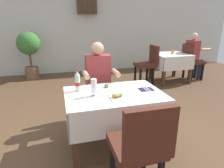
# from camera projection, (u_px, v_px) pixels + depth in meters

# --- Properties ---
(ground_plane) EXTENTS (11.00, 11.00, 0.00)m
(ground_plane) POSITION_uv_depth(u_px,v_px,m) (104.00, 145.00, 2.52)
(ground_plane) COLOR brown
(back_wall) EXTENTS (11.00, 0.12, 3.02)m
(back_wall) POSITION_uv_depth(u_px,v_px,m) (72.00, 22.00, 5.75)
(back_wall) COLOR silver
(back_wall) RESTS_ON ground
(main_dining_table) EXTENTS (1.15, 0.79, 0.74)m
(main_dining_table) POSITION_uv_depth(u_px,v_px,m) (114.00, 106.00, 2.33)
(main_dining_table) COLOR white
(main_dining_table) RESTS_ON ground
(chair_far_diner_seat) EXTENTS (0.44, 0.50, 0.97)m
(chair_far_diner_seat) POSITION_uv_depth(u_px,v_px,m) (100.00, 87.00, 3.05)
(chair_far_diner_seat) COLOR #4C2319
(chair_far_diner_seat) RESTS_ON ground
(chair_near_camera_side) EXTENTS (0.44, 0.50, 0.97)m
(chair_near_camera_side) POSITION_uv_depth(u_px,v_px,m) (140.00, 145.00, 1.62)
(chair_near_camera_side) COLOR #4C2319
(chair_near_camera_side) RESTS_ON ground
(seated_diner_far) EXTENTS (0.50, 0.46, 1.26)m
(seated_diner_far) POSITION_uv_depth(u_px,v_px,m) (99.00, 79.00, 2.89)
(seated_diner_far) COLOR #282D42
(seated_diner_far) RESTS_ON ground
(plate_near_camera) EXTENTS (0.25, 0.25, 0.05)m
(plate_near_camera) POSITION_uv_depth(u_px,v_px,m) (120.00, 96.00, 2.13)
(plate_near_camera) COLOR white
(plate_near_camera) RESTS_ON main_dining_table
(plate_far_diner) EXTENTS (0.24, 0.24, 0.06)m
(plate_far_diner) POSITION_uv_depth(u_px,v_px,m) (107.00, 87.00, 2.43)
(plate_far_diner) COLOR white
(plate_far_diner) RESTS_ON main_dining_table
(beer_glass_left) EXTENTS (0.07, 0.07, 0.20)m
(beer_glass_left) POSITION_uv_depth(u_px,v_px,m) (94.00, 87.00, 2.16)
(beer_glass_left) COLOR white
(beer_glass_left) RESTS_ON main_dining_table
(cola_bottle_primary) EXTENTS (0.06, 0.06, 0.27)m
(cola_bottle_primary) POSITION_uv_depth(u_px,v_px,m) (78.00, 82.00, 2.30)
(cola_bottle_primary) COLOR silver
(cola_bottle_primary) RESTS_ON main_dining_table
(napkin_cutlery_set) EXTENTS (0.18, 0.19, 0.01)m
(napkin_cutlery_set) POSITION_uv_depth(u_px,v_px,m) (146.00, 89.00, 2.39)
(napkin_cutlery_set) COLOR #231E4C
(napkin_cutlery_set) RESTS_ON main_dining_table
(background_dining_table) EXTENTS (0.87, 0.82, 0.74)m
(background_dining_table) POSITION_uv_depth(u_px,v_px,m) (170.00, 61.00, 5.03)
(background_dining_table) COLOR white
(background_dining_table) RESTS_ON ground
(background_chair_left) EXTENTS (0.50, 0.44, 0.97)m
(background_chair_left) POSITION_uv_depth(u_px,v_px,m) (148.00, 62.00, 4.86)
(background_chair_left) COLOR #4C2319
(background_chair_left) RESTS_ON ground
(background_chair_right) EXTENTS (0.50, 0.44, 0.97)m
(background_chair_right) POSITION_uv_depth(u_px,v_px,m) (191.00, 60.00, 5.19)
(background_chair_right) COLOR #4C2319
(background_chair_right) RESTS_ON ground
(background_patron) EXTENTS (0.46, 0.50, 1.26)m
(background_patron) POSITION_uv_depth(u_px,v_px,m) (194.00, 54.00, 5.15)
(background_patron) COLOR #282D42
(background_patron) RESTS_ON ground
(background_table_tumbler) EXTENTS (0.06, 0.06, 0.11)m
(background_table_tumbler) POSITION_uv_depth(u_px,v_px,m) (173.00, 52.00, 4.96)
(background_table_tumbler) COLOR #C68928
(background_table_tumbler) RESTS_ON background_dining_table
(potted_plant_corner) EXTENTS (0.61, 0.61, 1.28)m
(potted_plant_corner) POSITION_uv_depth(u_px,v_px,m) (29.00, 48.00, 5.16)
(potted_plant_corner) COLOR brown
(potted_plant_corner) RESTS_ON ground
(wall_bottle_rack) EXTENTS (0.56, 0.21, 0.42)m
(wall_bottle_rack) POSITION_uv_depth(u_px,v_px,m) (87.00, 6.00, 5.57)
(wall_bottle_rack) COLOR #472D1E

